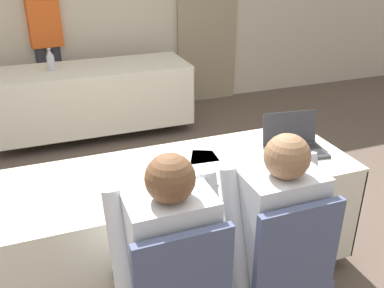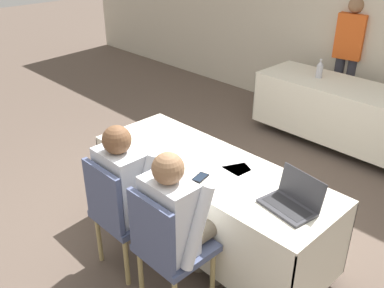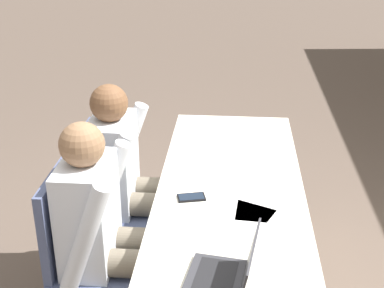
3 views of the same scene
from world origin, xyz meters
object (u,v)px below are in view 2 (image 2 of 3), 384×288
(laptop, at_px, (291,202))
(cell_phone, at_px, (200,177))
(chair_near_left, at_px, (120,211))
(person_white_shirt, at_px, (179,218))
(chair_near_right, at_px, (167,245))
(person_checkered_shirt, at_px, (130,187))
(person_red_shirt, at_px, (348,53))
(water_bottle, at_px, (320,69))

(laptop, bearing_deg, cell_phone, -156.73)
(laptop, distance_m, chair_near_left, 1.22)
(laptop, relative_size, person_white_shirt, 0.32)
(laptop, bearing_deg, chair_near_right, -117.42)
(person_checkered_shirt, bearing_deg, person_red_shirt, -86.01)
(person_white_shirt, bearing_deg, chair_near_right, 90.00)
(chair_near_left, bearing_deg, water_bottle, -85.16)
(laptop, bearing_deg, person_white_shirt, -122.28)
(chair_near_left, distance_m, person_checkered_shirt, 0.19)
(water_bottle, bearing_deg, person_checkered_shirt, -84.99)
(chair_near_right, bearing_deg, laptop, -126.12)
(laptop, distance_m, cell_phone, 0.68)
(water_bottle, xyz_separation_m, person_red_shirt, (0.01, 0.64, 0.07))
(cell_phone, distance_m, person_white_shirt, 0.42)
(chair_near_left, xyz_separation_m, person_red_shirt, (-0.25, 3.72, 0.39))
(laptop, bearing_deg, water_bottle, 126.13)
(chair_near_right, relative_size, person_white_shirt, 0.78)
(person_red_shirt, bearing_deg, laptop, -77.09)
(chair_near_left, relative_size, chair_near_right, 1.00)
(cell_phone, xyz_separation_m, person_white_shirt, (0.18, -0.38, -0.07))
(laptop, distance_m, person_checkered_shirt, 1.14)
(water_bottle, relative_size, person_checkered_shirt, 0.19)
(laptop, xyz_separation_m, person_checkered_shirt, (-1.00, -0.55, -0.10))
(laptop, xyz_separation_m, chair_near_right, (-0.48, -0.65, -0.26))
(person_white_shirt, relative_size, person_red_shirt, 0.75)
(water_bottle, bearing_deg, person_red_shirt, 89.28)
(water_bottle, bearing_deg, cell_phone, -76.95)
(chair_near_right, bearing_deg, water_bottle, -75.77)
(chair_near_right, xyz_separation_m, person_white_shirt, (0.00, 0.10, 0.16))
(person_checkered_shirt, height_order, person_white_shirt, same)
(person_red_shirt, bearing_deg, chair_near_right, -87.52)
(water_bottle, distance_m, person_white_shirt, 3.07)
(cell_phone, xyz_separation_m, person_checkered_shirt, (-0.34, -0.38, -0.07))
(laptop, relative_size, person_checkered_shirt, 0.32)
(chair_near_right, bearing_deg, cell_phone, -69.61)
(person_checkered_shirt, bearing_deg, chair_near_left, 90.00)
(chair_near_right, relative_size, person_red_shirt, 0.58)
(laptop, relative_size, water_bottle, 1.73)
(cell_phone, bearing_deg, person_white_shirt, -78.23)
(water_bottle, relative_size, chair_near_left, 0.24)
(laptop, height_order, chair_near_left, laptop)
(laptop, height_order, person_checkered_shirt, person_checkered_shirt)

